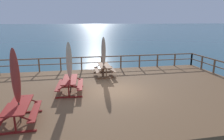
# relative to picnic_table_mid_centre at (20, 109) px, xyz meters

# --- Properties ---
(ground_plane) EXTENTS (600.00, 600.00, 0.00)m
(ground_plane) POSITION_rel_picnic_table_mid_centre_xyz_m (4.43, 3.00, -1.29)
(ground_plane) COLOR #2D5B6B
(wooden_deck) EXTENTS (16.65, 10.83, 0.73)m
(wooden_deck) POSITION_rel_picnic_table_mid_centre_xyz_m (4.43, 3.00, -0.93)
(wooden_deck) COLOR brown
(wooden_deck) RESTS_ON ground
(railing_waterside_far) EXTENTS (16.45, 0.10, 1.09)m
(railing_waterside_far) POSITION_rel_picnic_table_mid_centre_xyz_m (4.43, 8.26, 0.18)
(railing_waterside_far) COLOR brown
(railing_waterside_far) RESTS_ON wooden_deck
(picnic_table_mid_centre) EXTENTS (1.44, 2.07, 0.78)m
(picnic_table_mid_centre) POSITION_rel_picnic_table_mid_centre_xyz_m (0.00, 0.00, 0.00)
(picnic_table_mid_centre) COLOR maroon
(picnic_table_mid_centre) RESTS_ON wooden_deck
(picnic_table_front_right) EXTENTS (1.56, 2.24, 0.78)m
(picnic_table_front_right) POSITION_rel_picnic_table_mid_centre_xyz_m (1.91, 3.17, 0.00)
(picnic_table_front_right) COLOR maroon
(picnic_table_front_right) RESTS_ON wooden_deck
(picnic_table_back_left) EXTENTS (1.42, 2.07, 0.78)m
(picnic_table_back_left) POSITION_rel_picnic_table_mid_centre_xyz_m (4.36, 6.32, 0.00)
(picnic_table_back_left) COLOR brown
(picnic_table_back_left) RESTS_ON wooden_deck
(patio_umbrella_short_front) EXTENTS (0.32, 0.32, 2.97)m
(patio_umbrella_short_front) POSITION_rel_picnic_table_mid_centre_xyz_m (-0.00, -0.03, 1.33)
(patio_umbrella_short_front) COLOR #4C3828
(patio_umbrella_short_front) RESTS_ON wooden_deck
(patio_umbrella_tall_mid_left) EXTENTS (0.32, 0.32, 2.83)m
(patio_umbrella_tall_mid_left) POSITION_rel_picnic_table_mid_centre_xyz_m (1.92, 3.11, 1.24)
(patio_umbrella_tall_mid_left) COLOR #4C3828
(patio_umbrella_tall_mid_left) RESTS_ON wooden_deck
(patio_umbrella_tall_mid_right) EXTENTS (0.32, 0.32, 2.81)m
(patio_umbrella_tall_mid_right) POSITION_rel_picnic_table_mid_centre_xyz_m (4.30, 6.26, 1.23)
(patio_umbrella_tall_mid_right) COLOR #4C3828
(patio_umbrella_tall_mid_right) RESTS_ON wooden_deck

